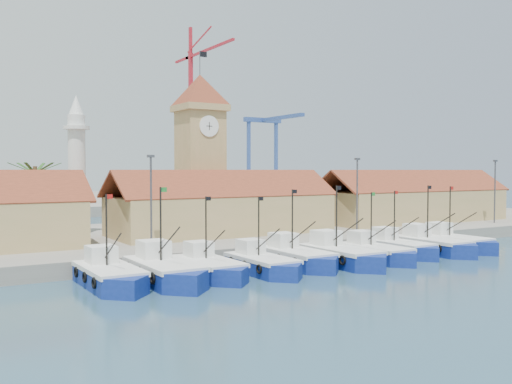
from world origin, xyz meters
TOP-DOWN VIEW (x-y plane):
  - ground at (0.00, 0.00)m, footprint 400.00×400.00m
  - quay at (0.00, 24.00)m, footprint 140.00×32.00m
  - terminal at (0.00, 110.00)m, footprint 240.00×80.00m
  - boat_0 at (-18.70, 3.20)m, footprint 3.67×10.06m
  - boat_1 at (-14.43, 2.56)m, footprint 3.93×10.76m
  - boat_2 at (-10.27, 2.82)m, footprint 3.48×9.54m
  - boat_3 at (-5.46, 2.05)m, footprint 3.43×9.39m
  - boat_4 at (-0.97, 3.21)m, footprint 3.70×10.13m
  - boat_5 at (3.24, 1.78)m, footprint 3.86×10.59m
  - boat_6 at (7.86, 2.04)m, footprint 3.49×9.56m
  - boat_7 at (12.42, 3.37)m, footprint 3.51×9.61m
  - boat_8 at (16.73, 2.59)m, footprint 3.77×10.32m
  - boat_9 at (20.84, 3.03)m, footprint 3.68×10.08m
  - hall_center at (0.00, 20.00)m, footprint 27.04×10.13m
  - hall_right at (32.00, 20.00)m, footprint 31.20×10.13m
  - clock_tower at (0.00, 26.00)m, footprint 5.80×5.80m
  - minaret at (-15.00, 28.00)m, footprint 3.00×3.00m
  - palm_tree at (-20.00, 26.00)m, footprint 5.60×5.03m
  - lamp_posts at (0.50, 12.00)m, footprint 80.70×0.25m
  - crane_red_right at (35.37, 103.46)m, footprint 1.00×34.45m
  - gantry at (62.00, 106.65)m, footprint 13.00×22.00m

SIDE VIEW (x-z plane):
  - ground at x=0.00m, z-range 0.00..0.00m
  - boat_3 at x=-5.46m, z-range -2.82..4.29m
  - boat_2 at x=-10.27m, z-range -2.86..4.35m
  - boat_6 at x=7.86m, z-range -2.87..4.37m
  - quay at x=0.00m, z-range 0.00..1.50m
  - boat_7 at x=12.42m, z-range -2.88..4.39m
  - boat_0 at x=-18.70m, z-range -3.02..4.59m
  - boat_9 at x=20.84m, z-range -3.03..4.60m
  - boat_4 at x=-0.97m, z-range -3.04..4.63m
  - boat_8 at x=16.73m, z-range -3.10..4.71m
  - boat_5 at x=3.24m, z-range -3.18..4.83m
  - boat_1 at x=-14.43m, z-range -3.23..4.91m
  - terminal at x=0.00m, z-range 0.00..2.00m
  - hall_center at x=0.00m, z-range 0.18..7.79m
  - hall_right at x=32.00m, z-range 0.18..7.79m
  - palm_tree at x=-20.00m, z-range 2.05..10.44m
  - lamp_posts at x=0.50m, z-range 1.96..10.99m
  - minaret at x=-15.00m, z-range 1.58..17.88m
  - clock_tower at x=0.00m, z-range 0.61..23.31m
  - gantry at x=62.00m, z-range 8.44..31.64m
  - crane_red_right at x=35.37m, z-range 4.69..51.15m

